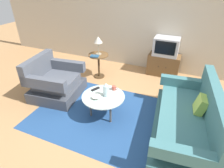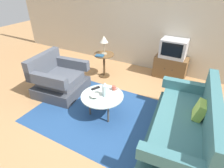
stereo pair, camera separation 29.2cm
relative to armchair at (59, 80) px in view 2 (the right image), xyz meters
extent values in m
plane|color=#AD7F51|center=(1.27, -0.15, -0.29)|extent=(16.00, 16.00, 0.00)
cube|color=#BCB29E|center=(1.27, 2.18, 1.06)|extent=(9.00, 0.12, 2.70)
cube|color=navy|center=(1.25, -0.22, -0.29)|extent=(2.57, 1.88, 0.00)
cube|color=#3E424B|center=(0.05, 0.01, -0.17)|extent=(1.03, 1.09, 0.24)
cube|color=#4C515B|center=(0.05, 0.01, 0.04)|extent=(0.86, 0.79, 0.18)
cube|color=#4C515B|center=(-0.33, -0.04, 0.34)|extent=(0.26, 0.99, 0.42)
cube|color=#4C515B|center=(0.10, -0.41, 0.24)|extent=(0.93, 0.25, 0.22)
cube|color=#4C515B|center=(0.00, 0.43, 0.24)|extent=(0.93, 0.25, 0.22)
cube|color=#325C60|center=(2.60, -0.17, -0.17)|extent=(1.04, 1.95, 0.24)
cube|color=#3D7075|center=(2.60, -0.17, 0.04)|extent=(0.88, 1.65, 0.18)
cube|color=#3D7075|center=(2.96, -0.14, 0.37)|extent=(0.32, 1.87, 0.47)
cube|color=#3D7075|center=(2.51, 0.69, 0.22)|extent=(0.87, 0.22, 0.18)
cube|color=#3D7075|center=(2.69, -1.03, 0.22)|extent=(0.87, 0.22, 0.18)
cube|color=#A3C651|center=(2.81, -0.01, 0.26)|extent=(0.21, 0.28, 0.29)
cylinder|color=#B2C6C1|center=(1.25, -0.22, 0.13)|extent=(0.76, 0.76, 0.02)
cylinder|color=#4C4742|center=(1.25, 0.02, -0.09)|extent=(0.04, 0.04, 0.41)
cylinder|color=#4C4742|center=(1.04, -0.33, -0.09)|extent=(0.04, 0.04, 0.41)
cylinder|color=#4C4742|center=(1.44, -0.35, -0.09)|extent=(0.04, 0.04, 0.41)
cylinder|color=brown|center=(0.49, 1.11, 0.30)|extent=(0.49, 0.49, 0.02)
cylinder|color=#47311C|center=(0.49, 1.11, 0.00)|extent=(0.05, 0.05, 0.58)
cylinder|color=#47311C|center=(0.49, 1.11, -0.28)|extent=(0.27, 0.27, 0.02)
cube|color=brown|center=(1.96, 1.88, -0.02)|extent=(0.78, 0.40, 0.54)
sphere|color=black|center=(1.87, 1.66, 0.01)|extent=(0.02, 0.02, 0.02)
sphere|color=black|center=(2.06, 1.66, 0.01)|extent=(0.02, 0.02, 0.02)
cube|color=#B7B7BC|center=(1.96, 1.89, 0.47)|extent=(0.59, 0.43, 0.44)
cube|color=black|center=(1.96, 1.67, 0.49)|extent=(0.48, 0.01, 0.32)
cylinder|color=#9E937A|center=(0.50, 1.11, 0.33)|extent=(0.13, 0.13, 0.02)
cylinder|color=#9E937A|center=(0.50, 1.11, 0.47)|extent=(0.02, 0.02, 0.27)
cone|color=beige|center=(0.50, 1.11, 0.68)|extent=(0.21, 0.21, 0.16)
cylinder|color=silver|center=(1.29, -0.19, 0.24)|extent=(0.10, 0.10, 0.21)
cone|color=silver|center=(1.29, -0.19, 0.37)|extent=(0.09, 0.09, 0.05)
cylinder|color=#B74C3D|center=(1.34, 0.05, 0.18)|extent=(0.07, 0.07, 0.08)
torus|color=#B74C3D|center=(1.39, 0.05, 0.18)|extent=(0.05, 0.01, 0.05)
cone|color=silver|center=(1.17, -0.33, 0.16)|extent=(0.16, 0.16, 0.04)
cube|color=black|center=(1.02, -0.08, 0.15)|extent=(0.12, 0.17, 0.02)
cube|color=navy|center=(0.47, 0.94, 0.33)|extent=(0.22, 0.17, 0.03)
camera|label=1|loc=(2.44, -2.63, 1.99)|focal=29.53mm
camera|label=2|loc=(2.70, -2.50, 1.99)|focal=29.53mm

